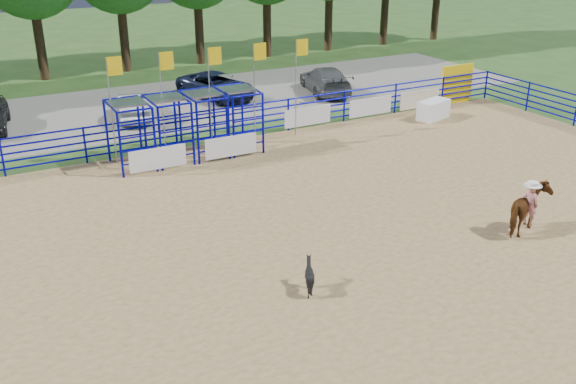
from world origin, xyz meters
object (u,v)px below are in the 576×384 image
(car_b, at_px, (133,106))
(car_c, at_px, (216,86))
(horse_and_rider, at_px, (529,207))
(car_d, at_px, (325,80))
(calf, at_px, (309,275))
(announcer_table, at_px, (433,110))

(car_b, xyz_separation_m, car_c, (5.03, 1.83, 0.03))
(horse_and_rider, xyz_separation_m, car_d, (3.72, 17.83, -0.15))
(horse_and_rider, xyz_separation_m, car_b, (-7.08, 17.74, -0.22))
(car_b, relative_size, car_d, 0.80)
(car_c, bearing_deg, car_b, -177.08)
(calf, bearing_deg, announcer_table, -71.99)
(car_c, distance_m, car_d, 6.03)
(calf, xyz_separation_m, car_d, (11.21, 17.53, 0.27))
(horse_and_rider, height_order, calf, horse_and_rider)
(car_b, distance_m, car_d, 10.80)
(horse_and_rider, height_order, car_c, horse_and_rider)
(car_b, bearing_deg, calf, 101.49)
(car_c, bearing_deg, car_d, -33.87)
(announcer_table, xyz_separation_m, car_b, (-12.63, 6.85, 0.17))
(car_b, bearing_deg, car_d, -166.67)
(horse_and_rider, xyz_separation_m, car_c, (-2.05, 19.57, -0.19))
(announcer_table, relative_size, car_d, 0.35)
(car_b, bearing_deg, announcer_table, 164.38)
(horse_and_rider, distance_m, car_b, 19.10)
(car_b, height_order, car_d, car_d)
(calf, relative_size, car_b, 0.22)
(announcer_table, distance_m, horse_and_rider, 12.23)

